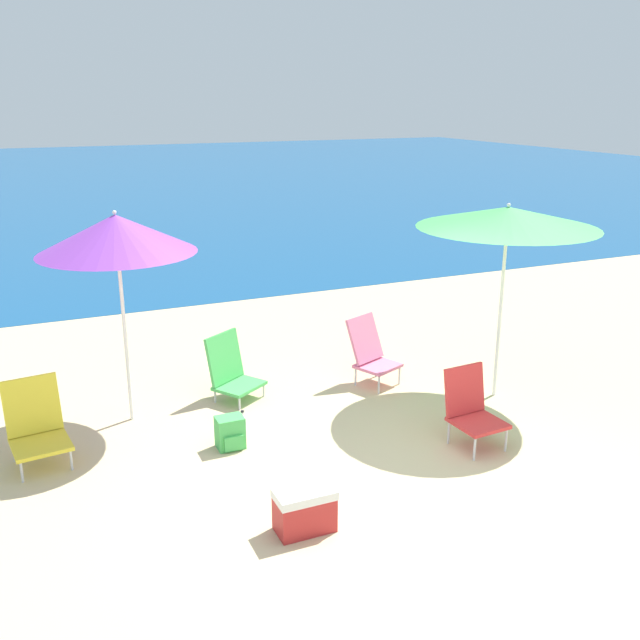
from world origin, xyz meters
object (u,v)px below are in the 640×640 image
beach_umbrella_green (508,218)px  beach_chair_pink (371,351)px  beach_chair_red (471,407)px  beach_chair_yellow (36,425)px  cooler_box (305,510)px  beach_umbrella_purple (116,234)px  beach_chair_green (231,370)px  backpack_green (230,433)px  water_bottle (243,422)px

beach_umbrella_green → beach_chair_pink: (-1.13, 0.90, -1.64)m
beach_chair_red → beach_chair_yellow: 4.12m
beach_chair_yellow → cooler_box: size_ratio=1.67×
beach_umbrella_purple → beach_chair_red: bearing=-32.4°
beach_chair_green → beach_chair_yellow: size_ratio=0.95×
beach_umbrella_green → beach_umbrella_purple: size_ratio=0.99×
beach_umbrella_green → beach_umbrella_purple: (-3.90, 1.01, -0.06)m
beach_chair_green → cooler_box: (-0.23, -2.72, -0.15)m
beach_umbrella_green → beach_chair_green: size_ratio=2.95×
beach_chair_yellow → backpack_green: 1.79m
beach_umbrella_green → beach_chair_green: bearing=157.7°
water_bottle → cooler_box: cooler_box is taller
cooler_box → backpack_green: bearing=94.9°
beach_chair_green → backpack_green: beach_chair_green is taller
beach_chair_pink → beach_chair_green: size_ratio=1.07×
beach_chair_green → beach_umbrella_green: bearing=-55.5°
beach_umbrella_purple → beach_chair_red: size_ratio=2.91×
cooler_box → beach_chair_red: bearing=19.4°
beach_chair_pink → water_bottle: 1.90m
beach_umbrella_green → beach_umbrella_purple: beach_umbrella_purple is taller
beach_umbrella_green → backpack_green: 3.65m
backpack_green → beach_chair_yellow: bearing=164.5°
beach_chair_pink → beach_chair_green: 1.66m
beach_umbrella_green → beach_chair_yellow: beach_umbrella_green is taller
beach_chair_red → beach_chair_yellow: (-3.90, 1.32, -0.02)m
beach_umbrella_purple → backpack_green: 2.23m
beach_umbrella_green → cooler_box: (-3.00, -1.59, -1.86)m
beach_umbrella_purple → cooler_box: (0.91, -2.60, -1.80)m
backpack_green → cooler_box: size_ratio=0.68×
beach_chair_green → water_bottle: 0.89m
beach_umbrella_purple → cooler_box: 3.29m
backpack_green → beach_chair_green: bearing=72.6°
water_bottle → beach_chair_red: bearing=-30.6°
beach_chair_red → backpack_green: size_ratio=2.39×
beach_chair_red → beach_chair_green: bearing=127.9°
beach_chair_pink → beach_chair_green: bearing=148.7°
beach_umbrella_green → beach_chair_yellow: 5.14m
beach_umbrella_green → cooler_box: size_ratio=4.69×
beach_umbrella_purple → beach_chair_green: beach_umbrella_purple is taller
beach_chair_pink → cooler_box: (-1.87, -2.49, -0.22)m
beach_chair_green → water_bottle: beach_chair_green is taller
backpack_green → cooler_box: cooler_box is taller
beach_chair_green → beach_chair_yellow: bearing=165.0°
beach_umbrella_purple → beach_chair_pink: 3.20m
beach_chair_pink → cooler_box: 3.12m
beach_chair_green → water_bottle: size_ratio=3.46×
beach_chair_red → beach_chair_yellow: size_ratio=0.98×
beach_umbrella_purple → beach_chair_pink: size_ratio=2.79×
beach_umbrella_green → beach_chair_green: beach_umbrella_green is taller
water_bottle → cooler_box: bearing=-92.8°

